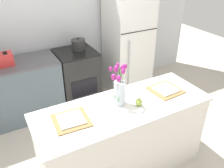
% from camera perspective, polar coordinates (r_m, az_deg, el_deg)
% --- Properties ---
extents(ground_plane, '(10.00, 10.00, 0.00)m').
position_cam_1_polar(ground_plane, '(2.97, 2.47, -19.47)').
color(ground_plane, beige).
extents(back_wall, '(5.20, 0.08, 2.70)m').
position_cam_1_polar(back_wall, '(3.89, -13.04, 15.73)').
color(back_wall, silver).
rests_on(back_wall, ground_plane).
extents(kitchen_island, '(1.80, 0.66, 0.89)m').
position_cam_1_polar(kitchen_island, '(2.64, 2.69, -13.11)').
color(kitchen_island, silver).
rests_on(kitchen_island, ground_plane).
extents(back_counter, '(1.68, 0.60, 0.88)m').
position_cam_1_polar(back_counter, '(3.70, -25.27, -2.52)').
color(back_counter, slate).
rests_on(back_counter, ground_plane).
extents(stove_range, '(0.60, 0.61, 0.88)m').
position_cam_1_polar(stove_range, '(3.87, -8.36, 1.70)').
color(stove_range, black).
rests_on(stove_range, ground_plane).
extents(refrigerator, '(0.68, 0.67, 1.84)m').
position_cam_1_polar(refrigerator, '(4.07, 3.85, 10.73)').
color(refrigerator, white).
rests_on(refrigerator, ground_plane).
extents(flower_vase, '(0.17, 0.15, 0.44)m').
position_cam_1_polar(flower_vase, '(2.29, 1.81, -1.11)').
color(flower_vase, silver).
rests_on(flower_vase, kitchen_island).
extents(pear_figurine, '(0.07, 0.07, 0.11)m').
position_cam_1_polar(pear_figurine, '(2.35, 6.48, -4.28)').
color(pear_figurine, '#9EBC47').
rests_on(pear_figurine, kitchen_island).
extents(plate_setting_left, '(0.33, 0.33, 0.02)m').
position_cam_1_polar(plate_setting_left, '(2.19, -9.81, -8.50)').
color(plate_setting_left, olive).
rests_on(plate_setting_left, kitchen_island).
extents(plate_setting_right, '(0.33, 0.33, 0.02)m').
position_cam_1_polar(plate_setting_right, '(2.66, 12.74, -1.35)').
color(plate_setting_right, olive).
rests_on(plate_setting_right, kitchen_island).
extents(toaster, '(0.28, 0.18, 0.17)m').
position_cam_1_polar(toaster, '(3.46, -24.81, 5.33)').
color(toaster, red).
rests_on(toaster, back_counter).
extents(cooking_pot, '(0.22, 0.22, 0.19)m').
position_cam_1_polar(cooking_pot, '(3.73, -8.10, 9.39)').
color(cooking_pot, '#2D2D2D').
rests_on(cooking_pot, stove_range).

